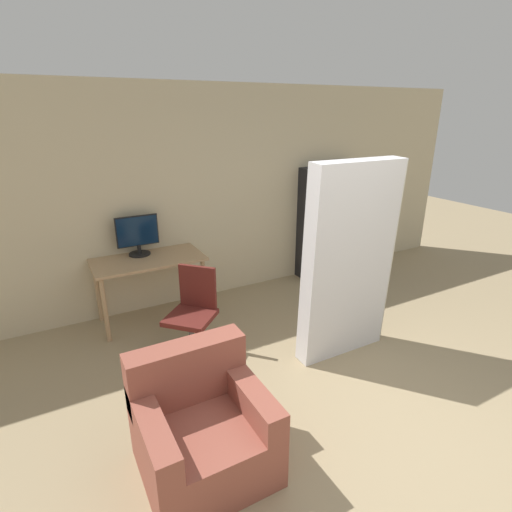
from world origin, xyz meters
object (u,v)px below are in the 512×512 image
(bookshelf, at_px, (318,223))
(mattress_near, at_px, (349,263))
(office_chair, at_px, (193,321))
(monitor, at_px, (138,234))
(armchair, at_px, (201,427))

(bookshelf, height_order, mattress_near, mattress_near)
(office_chair, bearing_deg, mattress_near, -27.63)
(monitor, height_order, mattress_near, mattress_near)
(office_chair, distance_m, mattress_near, 1.66)
(monitor, bearing_deg, bookshelf, 0.90)
(bookshelf, xyz_separation_m, mattress_near, (-1.04, -1.85, 0.18))
(bookshelf, bearing_deg, monitor, -179.10)
(bookshelf, distance_m, armchair, 3.81)
(office_chair, bearing_deg, monitor, 102.19)
(office_chair, bearing_deg, armchair, -108.12)
(office_chair, height_order, mattress_near, mattress_near)
(monitor, relative_size, mattress_near, 0.24)
(monitor, xyz_separation_m, mattress_near, (1.60, -1.81, -0.04))
(monitor, xyz_separation_m, armchair, (-0.20, -2.44, -0.71))
(armchair, bearing_deg, office_chair, 71.88)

